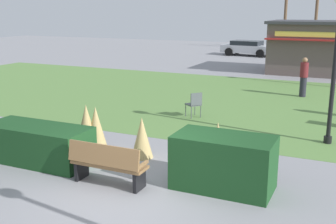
# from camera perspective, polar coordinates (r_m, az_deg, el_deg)

# --- Properties ---
(ground_plane) EXTENTS (80.00, 80.00, 0.00)m
(ground_plane) POSITION_cam_1_polar(r_m,az_deg,el_deg) (8.71, -4.74, -11.14)
(ground_plane) COLOR gray
(lawn_patch) EXTENTS (36.00, 12.00, 0.01)m
(lawn_patch) POSITION_cam_1_polar(r_m,az_deg,el_deg) (17.34, 10.98, 1.38)
(lawn_patch) COLOR #5B8442
(lawn_patch) RESTS_ON ground_plane
(park_bench) EXTENTS (1.70, 0.53, 0.95)m
(park_bench) POSITION_cam_1_polar(r_m,az_deg,el_deg) (9.02, -8.27, -7.02)
(park_bench) COLOR olive
(park_bench) RESTS_ON ground_plane
(hedge_left) EXTENTS (2.73, 1.10, 0.92)m
(hedge_left) POSITION_cam_1_polar(r_m,az_deg,el_deg) (10.77, -17.35, -4.17)
(hedge_left) COLOR #19421E
(hedge_left) RESTS_ON ground_plane
(hedge_right) EXTENTS (2.06, 1.10, 1.14)m
(hedge_right) POSITION_cam_1_polar(r_m,az_deg,el_deg) (8.84, 7.59, -6.83)
(hedge_right) COLOR #19421E
(hedge_right) RESTS_ON ground_plane
(ornamental_grass_behind_left) EXTENTS (0.59, 0.59, 1.26)m
(ornamental_grass_behind_left) POSITION_cam_1_polar(r_m,az_deg,el_deg) (9.44, 6.74, -5.06)
(ornamental_grass_behind_left) COLOR tan
(ornamental_grass_behind_left) RESTS_ON ground_plane
(ornamental_grass_behind_right) EXTENTS (0.62, 0.62, 1.21)m
(ornamental_grass_behind_right) POSITION_cam_1_polar(r_m,az_deg,el_deg) (11.18, -9.78, -2.30)
(ornamental_grass_behind_right) COLOR tan
(ornamental_grass_behind_right) RESTS_ON ground_plane
(ornamental_grass_behind_center) EXTENTS (0.67, 0.67, 1.27)m
(ornamental_grass_behind_center) POSITION_cam_1_polar(r_m,az_deg,el_deg) (11.18, -11.02, -2.16)
(ornamental_grass_behind_center) COLOR tan
(ornamental_grass_behind_center) RESTS_ON ground_plane
(ornamental_grass_behind_far) EXTENTS (0.55, 0.55, 1.05)m
(ornamental_grass_behind_far) POSITION_cam_1_polar(r_m,az_deg,el_deg) (10.58, -3.57, -3.49)
(ornamental_grass_behind_far) COLOR tan
(ornamental_grass_behind_far) RESTS_ON ground_plane
(lamppost_mid) EXTENTS (0.36, 0.36, 4.14)m
(lamppost_mid) POSITION_cam_1_polar(r_m,az_deg,el_deg) (12.14, 21.97, 7.84)
(lamppost_mid) COLOR black
(lamppost_mid) RESTS_ON ground_plane
(cafe_chair_east) EXTENTS (0.62, 0.62, 0.89)m
(cafe_chair_east) POSITION_cam_1_polar(r_m,az_deg,el_deg) (14.46, 3.65, 1.27)
(cafe_chair_east) COLOR #4C5156
(cafe_chair_east) RESTS_ON ground_plane
(person_strolling) EXTENTS (0.34, 0.34, 1.69)m
(person_strolling) POSITION_cam_1_polar(r_m,az_deg,el_deg) (18.81, 18.02, 4.58)
(person_strolling) COLOR #23232D
(person_strolling) RESTS_ON ground_plane
(parked_car_west_slot) EXTENTS (4.36, 2.38, 1.20)m
(parked_car_west_slot) POSITION_cam_1_polar(r_m,az_deg,el_deg) (34.81, 10.85, 8.62)
(parked_car_west_slot) COLOR #B7BABF
(parked_car_west_slot) RESTS_ON ground_plane
(tree_left_bg) EXTENTS (0.91, 0.96, 6.37)m
(tree_left_bg) POSITION_cam_1_polar(r_m,az_deg,el_deg) (41.71, 19.53, 11.91)
(tree_left_bg) COLOR brown
(tree_left_bg) RESTS_ON ground_plane
(tree_center_bg) EXTENTS (0.91, 0.96, 6.30)m
(tree_center_bg) POSITION_cam_1_polar(r_m,az_deg,el_deg) (40.89, 15.68, 12.11)
(tree_center_bg) COLOR brown
(tree_center_bg) RESTS_ON ground_plane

